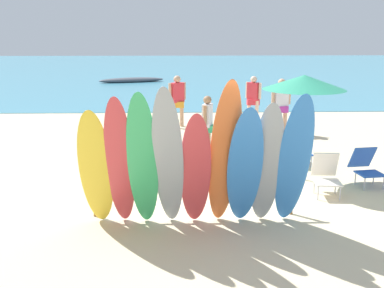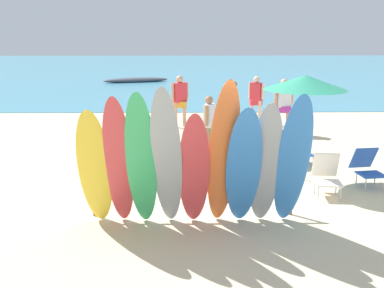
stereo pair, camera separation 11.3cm
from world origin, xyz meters
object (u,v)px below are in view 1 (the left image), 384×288
surfboard_orange_5 (224,156)px  beachgoer_near_rack (207,121)px  beach_chair_blue (366,165)px  surfboard_rack (194,183)px  surfboard_red_4 (195,171)px  surfboard_grey_7 (266,165)px  surfboard_red_1 (120,164)px  surfboard_blue_6 (245,168)px  surfboard_grey_3 (168,160)px  beach_umbrella (304,82)px  surfboard_green_2 (143,162)px  beach_chair_red (296,147)px  beachgoer_by_water (177,98)px  beachgoer_strolling (231,103)px  surfboard_yellow_0 (96,169)px  surfboard_blue_8 (294,162)px  beachgoer_photographing (253,96)px  distant_boat (132,80)px  beach_chair_striped (326,173)px  beachgoer_midbeach (281,102)px

surfboard_orange_5 → beachgoer_near_rack: 4.71m
beach_chair_blue → surfboard_rack: bearing=-164.8°
surfboard_red_4 → surfboard_grey_7: size_ratio=0.92×
surfboard_red_1 → surfboard_blue_6: surfboard_red_1 is taller
surfboard_rack → surfboard_grey_3: surfboard_grey_3 is taller
beach_umbrella → surfboard_rack: bearing=-140.5°
surfboard_green_2 → beach_chair_red: size_ratio=2.99×
surfboard_grey_7 → beachgoer_by_water: 8.34m
surfboard_green_2 → beach_chair_blue: (4.50, 2.22, -0.76)m
beachgoer_near_rack → beach_chair_red: 2.35m
beachgoer_strolling → beach_chair_red: bearing=-146.5°
surfboard_yellow_0 → surfboard_grey_7: 2.72m
surfboard_yellow_0 → beach_umbrella: (3.95, 2.55, 1.08)m
surfboard_rack → beach_chair_blue: size_ratio=4.48×
surfboard_blue_8 → beach_umbrella: size_ratio=1.09×
surfboard_grey_7 → beachgoer_by_water: size_ratio=1.35×
beachgoer_photographing → distant_boat: beachgoer_photographing is taller
surfboard_green_2 → beachgoer_by_water: bearing=87.2°
beach_chair_striped → beach_umbrella: (-0.28, 0.95, 1.69)m
beachgoer_near_rack → beachgoer_midbeach: size_ratio=0.90×
beachgoer_strolling → beachgoer_by_water: 1.93m
surfboard_yellow_0 → beach_umbrella: bearing=31.1°
surfboard_rack → surfboard_yellow_0: surfboard_yellow_0 is taller
beachgoer_strolling → surfboard_blue_6: bearing=-170.0°
beachgoer_photographing → beachgoer_near_rack: (-1.87, -4.22, -0.05)m
surfboard_grey_3 → beachgoer_near_rack: 4.87m
surfboard_rack → beachgoer_photographing: size_ratio=2.20×
surfboard_green_2 → beachgoer_near_rack: bearing=75.3°
surfboard_red_1 → beachgoer_near_rack: surfboard_red_1 is taller
surfboard_grey_3 → surfboard_red_4: bearing=17.8°
beach_umbrella → distant_boat: 19.90m
surfboard_grey_3 → beach_chair_red: 4.94m
surfboard_rack → distant_boat: 21.21m
surfboard_red_1 → beachgoer_midbeach: (4.14, 7.22, -0.16)m
surfboard_red_4 → beachgoer_strolling: 7.39m
surfboard_red_1 → beachgoer_strolling: size_ratio=1.49×
beachgoer_midbeach → surfboard_blue_6: bearing=60.2°
beachgoer_photographing → beach_umbrella: beach_umbrella is taller
surfboard_blue_6 → beachgoer_photographing: bearing=80.9°
beachgoer_near_rack → surfboard_blue_8: bearing=-149.6°
beachgoer_near_rack → surfboard_red_1: bearing=177.9°
surfboard_orange_5 → surfboard_rack: bearing=120.7°
beachgoer_photographing → beachgoer_midbeach: beachgoer_midbeach is taller
distant_boat → beach_chair_striped: bearing=-73.7°
surfboard_grey_7 → beachgoer_by_water: surfboard_grey_7 is taller
surfboard_yellow_0 → surfboard_blue_6: bearing=-3.0°
beach_chair_striped → distant_boat: beach_chair_striped is taller
surfboard_yellow_0 → surfboard_blue_8: bearing=-3.0°
beachgoer_photographing → beach_chair_blue: (1.32, -6.73, -0.52)m
beachgoer_midbeach → beach_chair_red: size_ratio=2.05×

